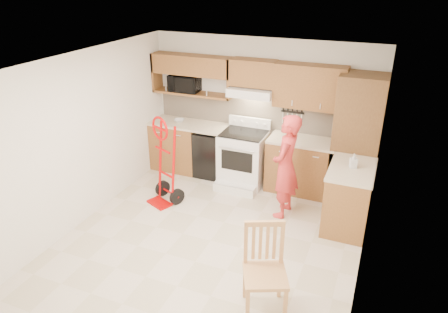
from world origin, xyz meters
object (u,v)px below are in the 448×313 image
Objects in this scene: person at (286,167)px; dining_chair at (265,272)px; microwave at (185,83)px; range at (242,155)px; hand_truck at (162,165)px.

person is 2.10m from dining_chair.
microwave is at bearing -111.00° from person.
hand_truck reaches higher than range.
range reaches higher than dining_chair.
hand_truck reaches higher than dining_chair.
hand_truck is at bearing 119.46° from dining_chair.
person is (0.94, -0.69, 0.25)m from range.
microwave is 0.48× the size of range.
person reaches higher than range.
person is at bearing 35.50° from hand_truck.
dining_chair is (0.33, -2.05, -0.30)m from person.
dining_chair is (1.26, -2.73, -0.05)m from range.
person is 1.94m from hand_truck.
person is 1.57× the size of dining_chair.
microwave is 0.33× the size of person.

